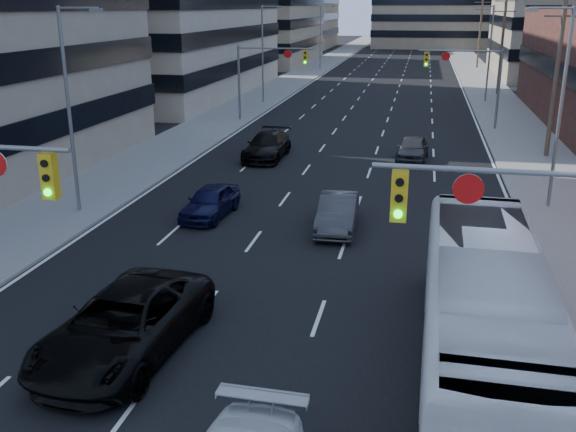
% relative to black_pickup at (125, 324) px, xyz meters
% --- Properties ---
extents(road_surface, '(18.00, 300.00, 0.02)m').
position_rel_black_pickup_xyz_m(road_surface, '(2.97, 121.10, -0.88)').
color(road_surface, black).
rests_on(road_surface, ground).
extents(sidewalk_left, '(5.00, 300.00, 0.15)m').
position_rel_black_pickup_xyz_m(sidewalk_left, '(-8.53, 121.10, -0.81)').
color(sidewalk_left, slate).
rests_on(sidewalk_left, ground).
extents(sidewalk_right, '(5.00, 300.00, 0.15)m').
position_rel_black_pickup_xyz_m(sidewalk_right, '(14.47, 121.10, -0.81)').
color(sidewalk_right, slate).
rests_on(sidewalk_right, ground).
extents(office_left_far, '(20.00, 30.00, 16.00)m').
position_rel_black_pickup_xyz_m(office_left_far, '(-21.03, 91.10, 7.11)').
color(office_left_far, gray).
rests_on(office_left_far, ground).
extents(bg_block_left, '(24.00, 24.00, 20.00)m').
position_rel_black_pickup_xyz_m(bg_block_left, '(-25.03, 131.10, 9.11)').
color(bg_block_left, '#ADA089').
rests_on(bg_block_left, ground).
extents(bg_block_right, '(22.00, 22.00, 12.00)m').
position_rel_black_pickup_xyz_m(bg_block_right, '(34.97, 121.10, 5.11)').
color(bg_block_right, gray).
rests_on(bg_block_right, ground).
extents(signal_near_right, '(6.59, 0.33, 6.00)m').
position_rel_black_pickup_xyz_m(signal_near_right, '(10.43, -0.91, 3.44)').
color(signal_near_right, slate).
rests_on(signal_near_right, ground).
extents(signal_far_left, '(6.09, 0.33, 6.00)m').
position_rel_black_pickup_xyz_m(signal_far_left, '(-4.71, 36.09, 3.42)').
color(signal_far_left, slate).
rests_on(signal_far_left, ground).
extents(signal_far_right, '(6.09, 0.33, 6.00)m').
position_rel_black_pickup_xyz_m(signal_far_right, '(10.65, 36.09, 3.42)').
color(signal_far_right, slate).
rests_on(signal_far_right, ground).
extents(utility_pole_block, '(2.20, 0.28, 11.00)m').
position_rel_black_pickup_xyz_m(utility_pole_block, '(15.17, 27.10, 4.89)').
color(utility_pole_block, '#4C3D2D').
rests_on(utility_pole_block, ground).
extents(utility_pole_midblock, '(2.20, 0.28, 11.00)m').
position_rel_black_pickup_xyz_m(utility_pole_midblock, '(15.17, 57.10, 4.89)').
color(utility_pole_midblock, '#4C3D2D').
rests_on(utility_pole_midblock, ground).
extents(utility_pole_distant, '(2.20, 0.28, 11.00)m').
position_rel_black_pickup_xyz_m(utility_pole_distant, '(15.17, 87.10, 4.89)').
color(utility_pole_distant, '#4C3D2D').
rests_on(utility_pole_distant, ground).
extents(streetlight_left_near, '(2.03, 0.22, 9.00)m').
position_rel_black_pickup_xyz_m(streetlight_left_near, '(-7.37, 11.10, 4.17)').
color(streetlight_left_near, slate).
rests_on(streetlight_left_near, ground).
extents(streetlight_left_mid, '(2.03, 0.22, 9.00)m').
position_rel_black_pickup_xyz_m(streetlight_left_mid, '(-7.37, 46.10, 4.17)').
color(streetlight_left_mid, slate).
rests_on(streetlight_left_mid, ground).
extents(streetlight_left_far, '(2.03, 0.22, 9.00)m').
position_rel_black_pickup_xyz_m(streetlight_left_far, '(-7.37, 81.10, 4.17)').
color(streetlight_left_far, slate).
rests_on(streetlight_left_far, ground).
extents(streetlight_right_near, '(2.03, 0.22, 9.00)m').
position_rel_black_pickup_xyz_m(streetlight_right_near, '(13.31, 16.10, 4.17)').
color(streetlight_right_near, slate).
rests_on(streetlight_right_near, ground).
extents(streetlight_right_far, '(2.03, 0.22, 9.00)m').
position_rel_black_pickup_xyz_m(streetlight_right_far, '(13.31, 51.10, 4.17)').
color(streetlight_right_far, slate).
rests_on(streetlight_right_far, ground).
extents(black_pickup, '(3.42, 6.58, 1.77)m').
position_rel_black_pickup_xyz_m(black_pickup, '(0.00, 0.00, 0.00)').
color(black_pickup, black).
rests_on(black_pickup, ground).
extents(transit_bus, '(3.09, 12.31, 3.41)m').
position_rel_black_pickup_xyz_m(transit_bus, '(9.28, 0.65, 0.82)').
color(transit_bus, white).
rests_on(transit_bus, ground).
extents(sedan_blue, '(1.97, 4.25, 1.41)m').
position_rel_black_pickup_xyz_m(sedan_blue, '(-1.52, 11.84, -0.18)').
color(sedan_blue, black).
rests_on(sedan_blue, ground).
extents(sedan_grey_center, '(1.72, 4.49, 1.46)m').
position_rel_black_pickup_xyz_m(sedan_grey_center, '(4.26, 11.27, -0.16)').
color(sedan_grey_center, '#343537').
rests_on(sedan_grey_center, ground).
extents(sedan_black_far, '(2.26, 5.46, 1.58)m').
position_rel_black_pickup_xyz_m(sedan_black_far, '(-1.71, 23.50, -0.10)').
color(sedan_black_far, black).
rests_on(sedan_black_far, ground).
extents(sedan_grey_right, '(2.04, 4.47, 1.49)m').
position_rel_black_pickup_xyz_m(sedan_grey_right, '(7.06, 24.79, -0.14)').
color(sedan_grey_right, '#303032').
rests_on(sedan_grey_right, ground).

